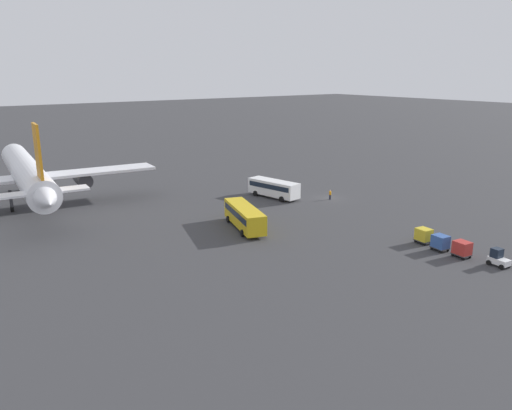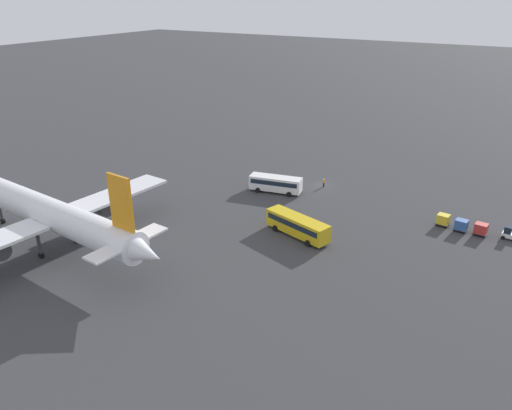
% 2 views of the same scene
% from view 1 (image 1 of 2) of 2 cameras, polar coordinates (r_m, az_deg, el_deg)
% --- Properties ---
extents(ground_plane, '(600.00, 600.00, 0.00)m').
position_cam_1_polar(ground_plane, '(91.82, 8.39, 0.76)').
color(ground_plane, '#38383A').
extents(airplane, '(48.74, 42.16, 15.74)m').
position_cam_1_polar(airplane, '(91.72, -24.70, 3.30)').
color(airplane, silver).
rests_on(airplane, ground).
extents(shuttle_bus_near, '(10.58, 4.80, 3.16)m').
position_cam_1_polar(shuttle_bus_near, '(91.07, 2.03, 2.03)').
color(shuttle_bus_near, white).
rests_on(shuttle_bus_near, ground).
extents(shuttle_bus_far, '(11.97, 6.14, 3.29)m').
position_cam_1_polar(shuttle_bus_far, '(73.18, -1.33, -1.19)').
color(shuttle_bus_far, gold).
rests_on(shuttle_bus_far, ground).
extents(baggage_tug, '(2.52, 1.84, 2.10)m').
position_cam_1_polar(baggage_tug, '(66.21, 25.95, -5.49)').
color(baggage_tug, white).
rests_on(baggage_tug, ground).
extents(worker_person, '(0.38, 0.38, 1.74)m').
position_cam_1_polar(worker_person, '(90.85, 8.47, 1.17)').
color(worker_person, '#1E1E2D').
rests_on(worker_person, ground).
extents(cargo_cart_red, '(2.17, 1.89, 2.06)m').
position_cam_1_polar(cargo_cart_red, '(67.19, 22.49, -4.58)').
color(cargo_cart_red, '#38383D').
rests_on(cargo_cart_red, ground).
extents(cargo_cart_blue, '(2.17, 1.89, 2.06)m').
position_cam_1_polar(cargo_cart_blue, '(68.62, 20.33, -3.97)').
color(cargo_cart_blue, '#38383D').
rests_on(cargo_cart_blue, ground).
extents(cargo_cart_yellow, '(2.17, 1.89, 2.06)m').
position_cam_1_polar(cargo_cart_yellow, '(70.73, 18.62, -3.25)').
color(cargo_cart_yellow, '#38383D').
rests_on(cargo_cart_yellow, ground).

